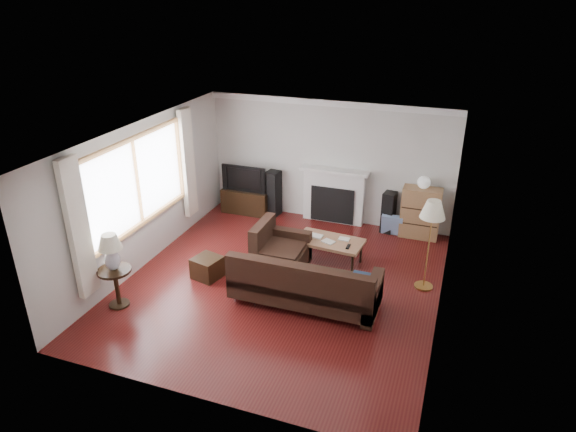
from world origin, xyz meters
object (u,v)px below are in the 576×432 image
(bookshelf, at_px, (420,213))
(side_table, at_px, (117,287))
(sectional_sofa, at_px, (305,281))
(tv_stand, at_px, (247,201))
(coffee_table, at_px, (329,251))
(floor_lamp, at_px, (429,245))

(bookshelf, bearing_deg, side_table, -135.72)
(sectional_sofa, distance_m, side_table, 2.87)
(tv_stand, xyz_separation_m, bookshelf, (3.64, 0.04, 0.25))
(coffee_table, bearing_deg, side_table, -133.62)
(floor_lamp, height_order, side_table, floor_lamp)
(floor_lamp, bearing_deg, tv_stand, 155.47)
(sectional_sofa, height_order, floor_lamp, floor_lamp)
(bookshelf, height_order, coffee_table, bookshelf)
(bookshelf, xyz_separation_m, sectional_sofa, (-1.38, -2.94, -0.11))
(tv_stand, height_order, side_table, side_table)
(tv_stand, height_order, floor_lamp, floor_lamp)
(sectional_sofa, xyz_separation_m, coffee_table, (0.01, 1.35, -0.17))
(bookshelf, height_order, sectional_sofa, bookshelf)
(side_table, bearing_deg, floor_lamp, 25.84)
(sectional_sofa, bearing_deg, side_table, -159.21)
(coffee_table, bearing_deg, bookshelf, 54.41)
(side_table, bearing_deg, sectional_sofa, 20.79)
(sectional_sofa, height_order, coffee_table, sectional_sofa)
(floor_lamp, bearing_deg, side_table, -154.16)
(side_table, bearing_deg, tv_stand, 83.84)
(coffee_table, relative_size, side_table, 1.84)
(tv_stand, xyz_separation_m, coffee_table, (2.27, -1.55, -0.03))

